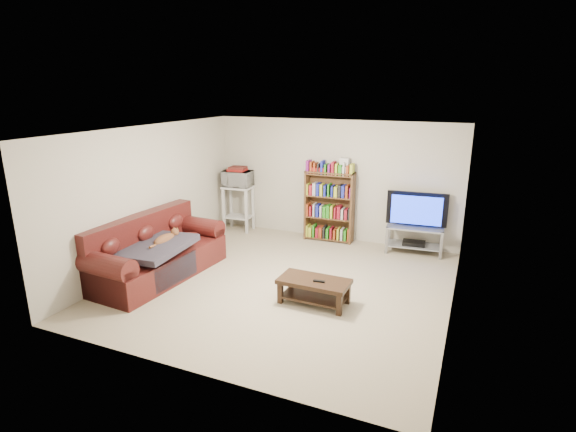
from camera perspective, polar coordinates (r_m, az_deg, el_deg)
The scene contains 19 objects.
floor at distance 7.20m, azimuth -0.53°, elevation -8.57°, with size 5.00×5.00×0.00m, color tan.
ceiling at distance 6.57m, azimuth -0.58°, elevation 10.80°, with size 5.00×5.00×0.00m, color white.
wall_back at distance 9.07m, azimuth 5.82°, elevation 4.53°, with size 5.00×5.00×0.00m, color beige.
wall_front at distance 4.73m, azimuth -12.88°, elevation -6.77°, with size 5.00×5.00×0.00m, color beige.
wall_left at distance 8.09m, azimuth -17.00°, elevation 2.49°, with size 5.00×5.00×0.00m, color beige.
wall_right at distance 6.26m, azimuth 20.91°, elevation -1.77°, with size 5.00×5.00×0.00m, color beige.
sofa at distance 7.70m, azimuth -16.59°, elevation -4.83°, with size 1.17×2.40×1.00m.
blanket at distance 7.39m, azimuth -16.49°, elevation -3.80°, with size 0.90×1.17×0.10m, color #322E3A.
cat at distance 7.51m, azimuth -15.42°, elevation -2.90°, with size 0.25×0.64×0.19m, color brown, non-canonical shape.
coffee_table at distance 6.50m, azimuth 3.33°, elevation -8.96°, with size 1.02×0.53×0.37m.
remote at distance 6.39m, azimuth 3.97°, elevation -8.26°, with size 0.16×0.05×0.02m, color black.
tv_stand at distance 8.69m, azimuth 15.76°, elevation -2.36°, with size 1.06×0.54×0.51m.
television at distance 8.56m, azimuth 16.01°, elevation 0.71°, with size 1.10×0.15×0.63m, color black.
dvd_player at distance 8.74m, azimuth 15.69°, elevation -3.33°, with size 0.41×0.29×0.06m, color black.
bookshelf at distance 9.00m, azimuth 5.27°, elevation 1.35°, with size 0.99×0.34×1.41m.
shelf_clutter at distance 8.82m, azimuth 6.03°, elevation 6.26°, with size 0.72×0.24×0.28m.
microwave_stand at distance 9.69m, azimuth -6.32°, elevation 1.75°, with size 0.64×0.49×0.97m.
microwave at distance 9.58m, azimuth -6.41°, elevation 4.74°, with size 0.60×0.41×0.33m, color silver.
game_boxes at distance 9.54m, azimuth -6.45°, elevation 5.86°, with size 0.35×0.31×0.05m, color maroon.
Camera 1 is at (2.63, -5.99, 3.01)m, focal length 28.00 mm.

